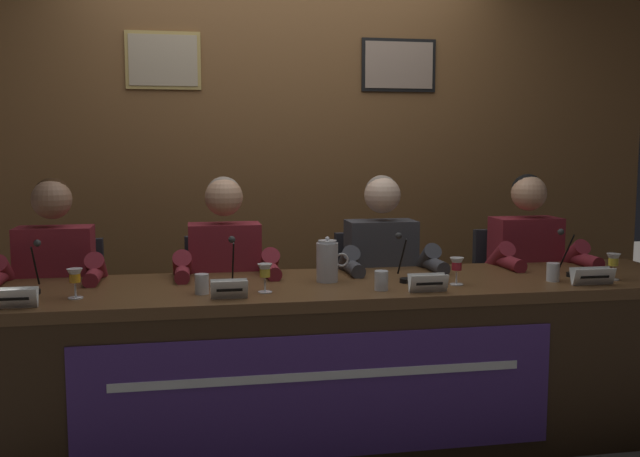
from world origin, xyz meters
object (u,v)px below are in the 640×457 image
(chair_far_right, at_px, (514,312))
(nameplate_far_right, at_px, (593,276))
(nameplate_center_left, at_px, (229,289))
(microphone_center_right, at_px, (404,265))
(panelist_far_left, at_px, (53,286))
(water_cup_far_right, at_px, (553,273))
(nameplate_far_left, at_px, (12,298))
(juice_glass_center_right, at_px, (457,266))
(microphone_far_right, at_px, (569,260))
(water_cup_center_left, at_px, (202,285))
(panelist_far_right, at_px, (532,270))
(conference_table, at_px, (324,340))
(microphone_center_left, at_px, (233,270))
(water_cup_center_right, at_px, (381,282))
(juice_glass_center_left, at_px, (265,273))
(juice_glass_far_left, at_px, (75,278))
(water_pitcher_central, at_px, (328,261))
(nameplate_center_right, at_px, (428,283))
(panelist_center_right, at_px, (385,275))
(chair_far_left, at_px, (63,332))
(microphone_far_left, at_px, (35,275))
(chair_center_left, at_px, (225,325))
(juice_glass_far_right, at_px, (613,262))

(chair_far_right, distance_m, nameplate_far_right, 0.91)
(nameplate_center_left, distance_m, microphone_center_right, 0.85)
(panelist_far_left, height_order, water_cup_far_right, panelist_far_left)
(nameplate_far_left, distance_m, juice_glass_center_right, 1.86)
(juice_glass_center_right, xyz_separation_m, microphone_far_right, (0.62, 0.13, -0.01))
(microphone_center_right, relative_size, microphone_far_right, 1.00)
(water_cup_center_left, relative_size, panelist_far_right, 0.07)
(conference_table, distance_m, nameplate_far_left, 1.30)
(conference_table, height_order, microphone_center_left, microphone_center_left)
(nameplate_far_left, height_order, water_cup_center_right, water_cup_center_right)
(conference_table, bearing_deg, juice_glass_center_left, -168.81)
(juice_glass_far_left, bearing_deg, juice_glass_center_left, -1.67)
(water_pitcher_central, bearing_deg, juice_glass_center_right, -17.95)
(nameplate_center_right, xyz_separation_m, water_cup_far_right, (0.65, 0.13, -0.00))
(water_cup_center_left, bearing_deg, conference_table, 3.73)
(water_cup_center_left, height_order, panelist_center_right, panelist_center_right)
(chair_far_left, xyz_separation_m, water_cup_far_right, (2.29, -0.72, 0.36))
(panelist_center_right, xyz_separation_m, microphone_far_right, (0.81, -0.39, 0.12))
(nameplate_far_left, height_order, microphone_far_left, microphone_far_left)
(microphone_far_left, bearing_deg, water_cup_center_right, -8.86)
(microphone_center_left, height_order, nameplate_far_right, microphone_center_left)
(juice_glass_center_left, distance_m, microphone_far_right, 1.50)
(conference_table, bearing_deg, panelist_far_right, 21.33)
(microphone_far_right, bearing_deg, microphone_center_left, 179.71)
(microphone_center_left, height_order, water_cup_far_right, microphone_center_left)
(nameplate_far_left, xyz_separation_m, water_cup_far_right, (2.32, 0.13, -0.00))
(panelist_far_left, distance_m, nameplate_center_left, 1.02)
(chair_center_left, height_order, panelist_center_right, panelist_center_right)
(juice_glass_far_right, bearing_deg, chair_far_left, 164.04)
(microphone_center_right, bearing_deg, nameplate_far_left, -170.88)
(panelist_center_right, distance_m, nameplate_far_right, 1.02)
(juice_glass_far_right, bearing_deg, nameplate_center_right, -173.14)
(panelist_center_right, height_order, panelist_far_right, same)
(panelist_center_right, height_order, water_pitcher_central, panelist_center_right)
(juice_glass_center_right, xyz_separation_m, water_pitcher_central, (-0.56, 0.18, 0.01))
(water_cup_center_right, bearing_deg, nameplate_far_right, -3.67)
(microphone_center_left, xyz_separation_m, microphone_far_right, (1.61, -0.01, 0.00))
(water_cup_center_right, distance_m, nameplate_far_right, 0.97)
(nameplate_far_left, relative_size, water_pitcher_central, 0.88)
(panelist_far_left, distance_m, microphone_center_right, 1.67)
(microphone_far_left, bearing_deg, juice_glass_far_left, -40.58)
(microphone_far_left, bearing_deg, water_cup_center_left, -13.34)
(chair_far_left, bearing_deg, panelist_far_left, -90.00)
(nameplate_center_right, distance_m, panelist_far_right, 1.04)
(microphone_far_left, relative_size, microphone_center_right, 1.00)
(water_cup_far_right, bearing_deg, juice_glass_center_right, 179.97)
(microphone_far_left, xyz_separation_m, microphone_center_right, (1.62, -0.04, 0.00))
(nameplate_far_right, relative_size, water_pitcher_central, 0.94)
(nameplate_far_right, bearing_deg, microphone_far_right, 84.58)
(juice_glass_center_right, distance_m, juice_glass_far_right, 0.76)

